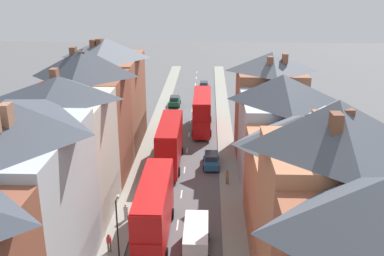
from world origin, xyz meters
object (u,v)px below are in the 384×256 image
(car_near_silver, at_px, (175,101))
(pedestrian_far_left, at_px, (126,211))
(double_decker_bus_lead, at_px, (170,142))
(car_near_blue, at_px, (163,144))
(pedestrian_far_right, at_px, (227,176))
(street_lamp, at_px, (118,225))
(delivery_van, at_px, (196,237))
(car_mid_black, at_px, (203,101))
(pedestrian_mid_right, at_px, (109,242))
(car_parked_right_a, at_px, (211,159))
(car_parked_left_a, at_px, (204,86))
(double_decker_bus_far_approaching, at_px, (202,111))
(double_decker_bus_mid_street, at_px, (154,209))

(car_near_silver, distance_m, pedestrian_far_left, 38.03)
(double_decker_bus_lead, distance_m, car_near_blue, 5.17)
(double_decker_bus_lead, height_order, pedestrian_far_right, double_decker_bus_lead)
(pedestrian_far_right, distance_m, street_lamp, 16.68)
(pedestrian_far_left, xyz_separation_m, street_lamp, (0.55, -6.05, 2.21))
(pedestrian_far_left, bearing_deg, street_lamp, -84.84)
(pedestrian_far_left, height_order, street_lamp, street_lamp)
(double_decker_bus_lead, bearing_deg, delivery_van, -78.39)
(double_decker_bus_lead, relative_size, pedestrian_far_right, 6.71)
(double_decker_bus_lead, bearing_deg, car_mid_black, 81.89)
(delivery_van, bearing_deg, double_decker_bus_lead, 101.61)
(car_mid_black, bearing_deg, pedestrian_far_right, -84.39)
(car_near_silver, xyz_separation_m, car_mid_black, (4.90, 0.36, -0.02))
(pedestrian_mid_right, bearing_deg, car_parked_right_a, 64.76)
(car_near_silver, bearing_deg, double_decker_bus_lead, -87.04)
(car_parked_left_a, height_order, delivery_van, delivery_van)
(double_decker_bus_far_approaching, distance_m, car_near_silver, 13.32)
(double_decker_bus_far_approaching, relative_size, pedestrian_far_left, 6.71)
(street_lamp, bearing_deg, car_near_blue, 87.22)
(double_decker_bus_mid_street, bearing_deg, car_near_blue, 93.64)
(car_parked_left_a, bearing_deg, street_lamp, -96.24)
(car_parked_right_a, xyz_separation_m, delivery_van, (-1.30, -17.31, 0.50))
(street_lamp, bearing_deg, car_near_silver, 88.50)
(pedestrian_far_right, bearing_deg, double_decker_bus_mid_street, -122.29)
(car_parked_left_a, xyz_separation_m, pedestrian_mid_right, (-7.08, -54.32, 0.23))
(car_parked_right_a, xyz_separation_m, car_mid_black, (-1.30, 25.60, -0.01))
(double_decker_bus_lead, relative_size, double_decker_bus_far_approaching, 1.00)
(double_decker_bus_lead, bearing_deg, pedestrian_far_left, -102.93)
(car_near_silver, distance_m, car_parked_right_a, 25.99)
(car_near_silver, height_order, car_parked_right_a, car_near_silver)
(double_decker_bus_lead, xyz_separation_m, car_parked_right_a, (4.91, -0.26, -1.97))
(car_parked_right_a, relative_size, delivery_van, 0.87)
(double_decker_bus_mid_street, distance_m, delivery_van, 4.32)
(pedestrian_mid_right, relative_size, pedestrian_far_left, 1.00)
(car_mid_black, relative_size, pedestrian_far_left, 2.53)
(car_parked_left_a, bearing_deg, car_mid_black, -90.00)
(car_parked_left_a, bearing_deg, car_near_silver, -113.43)
(double_decker_bus_lead, bearing_deg, double_decker_bus_far_approaching, 74.24)
(double_decker_bus_mid_street, bearing_deg, pedestrian_far_right, 57.71)
(car_mid_black, bearing_deg, car_near_silver, -175.83)
(car_near_blue, relative_size, pedestrian_mid_right, 2.73)
(double_decker_bus_mid_street, bearing_deg, street_lamp, -126.01)
(pedestrian_mid_right, relative_size, street_lamp, 0.29)
(car_mid_black, bearing_deg, car_parked_left_a, 90.00)
(car_near_blue, xyz_separation_m, car_parked_left_a, (4.90, 31.69, -0.03))
(double_decker_bus_mid_street, xyz_separation_m, street_lamp, (-2.44, -3.36, 0.43))
(car_near_blue, height_order, car_near_silver, car_near_silver)
(double_decker_bus_lead, xyz_separation_m, double_decker_bus_mid_street, (0.00, -15.70, 0.00))
(pedestrian_far_left, bearing_deg, car_near_blue, 84.50)
(car_near_blue, relative_size, car_parked_right_a, 0.97)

